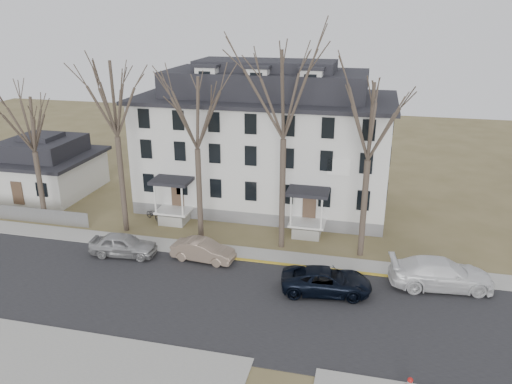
% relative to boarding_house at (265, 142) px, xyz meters
% --- Properties ---
extents(ground, '(120.00, 120.00, 0.00)m').
position_rel_boarding_house_xyz_m(ground, '(2.00, -17.95, -5.38)').
color(ground, brown).
rests_on(ground, ground).
extents(main_road, '(120.00, 10.00, 0.04)m').
position_rel_boarding_house_xyz_m(main_road, '(2.00, -15.95, -5.38)').
color(main_road, '#27272A').
rests_on(main_road, ground).
extents(far_sidewalk, '(120.00, 2.00, 0.08)m').
position_rel_boarding_house_xyz_m(far_sidewalk, '(2.00, -9.95, -5.38)').
color(far_sidewalk, '#A09F97').
rests_on(far_sidewalk, ground).
extents(near_sidewalk_left, '(20.00, 5.00, 0.08)m').
position_rel_boarding_house_xyz_m(near_sidewalk_left, '(-6.00, -22.95, -5.38)').
color(near_sidewalk_left, '#A09F97').
rests_on(near_sidewalk_left, ground).
extents(yellow_curb, '(14.00, 0.25, 0.06)m').
position_rel_boarding_house_xyz_m(yellow_curb, '(7.00, -10.85, -5.38)').
color(yellow_curb, gold).
rests_on(yellow_curb, ground).
extents(boarding_house, '(20.80, 12.36, 12.05)m').
position_rel_boarding_house_xyz_m(boarding_house, '(0.00, 0.00, 0.00)').
color(boarding_house, slate).
rests_on(boarding_house, ground).
extents(small_house, '(8.70, 8.70, 5.00)m').
position_rel_boarding_house_xyz_m(small_house, '(-20.00, -1.96, -3.13)').
color(small_house, silver).
rests_on(small_house, ground).
extents(fence, '(14.00, 0.06, 1.20)m').
position_rel_boarding_house_xyz_m(fence, '(-19.00, -8.45, -5.38)').
color(fence, gray).
rests_on(fence, ground).
extents(tree_far_left, '(8.40, 8.40, 13.72)m').
position_rel_boarding_house_xyz_m(tree_far_left, '(-9.00, -8.15, 4.96)').
color(tree_far_left, '#473B31').
rests_on(tree_far_left, ground).
extents(tree_mid_left, '(7.80, 7.80, 12.74)m').
position_rel_boarding_house_xyz_m(tree_mid_left, '(-3.00, -8.15, 4.22)').
color(tree_mid_left, '#473B31').
rests_on(tree_mid_left, ground).
extents(tree_center, '(9.00, 9.00, 14.70)m').
position_rel_boarding_house_xyz_m(tree_center, '(3.00, -8.15, 5.71)').
color(tree_center, '#473B31').
rests_on(tree_center, ground).
extents(tree_mid_right, '(7.80, 7.80, 12.74)m').
position_rel_boarding_house_xyz_m(tree_mid_right, '(8.50, -8.15, 4.22)').
color(tree_mid_right, '#473B31').
rests_on(tree_mid_right, ground).
extents(tree_bungalow, '(6.60, 6.60, 10.78)m').
position_rel_boarding_house_xyz_m(tree_bungalow, '(-16.00, -8.15, 2.74)').
color(tree_bungalow, '#473B31').
rests_on(tree_bungalow, ground).
extents(car_silver, '(4.68, 2.22, 1.55)m').
position_rel_boarding_house_xyz_m(car_silver, '(-7.18, -12.02, -4.61)').
color(car_silver, '#A7A7A7').
rests_on(car_silver, ground).
extents(car_tan, '(4.36, 1.85, 1.40)m').
position_rel_boarding_house_xyz_m(car_tan, '(-1.68, -11.43, -4.68)').
color(car_tan, '#836F5D').
rests_on(car_tan, ground).
extents(car_navy, '(5.55, 3.08, 1.47)m').
position_rel_boarding_house_xyz_m(car_navy, '(6.71, -13.55, -4.64)').
color(car_navy, black).
rests_on(car_navy, ground).
extents(car_white, '(6.37, 3.28, 1.77)m').
position_rel_boarding_house_xyz_m(car_white, '(13.34, -11.35, -4.50)').
color(car_white, white).
rests_on(car_white, ground).
extents(bicycle_left, '(1.79, 1.37, 0.90)m').
position_rel_boarding_house_xyz_m(bicycle_left, '(-7.80, -5.90, -4.93)').
color(bicycle_left, black).
rests_on(bicycle_left, ground).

